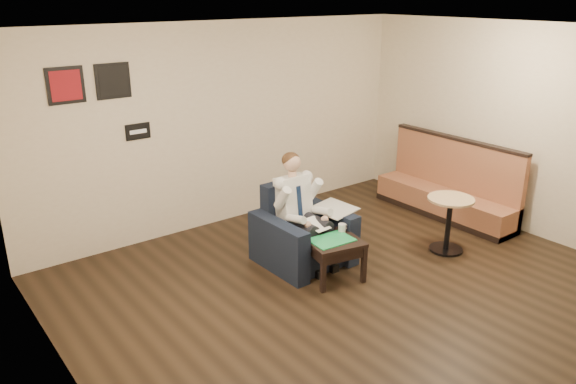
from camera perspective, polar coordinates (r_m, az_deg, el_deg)
ground at (r=6.22m, az=9.11°, el=-11.04°), size 6.00×6.00×0.00m
wall_back at (r=7.90m, az=-6.25°, el=6.80°), size 6.00×0.02×2.80m
wall_left at (r=4.12m, az=-20.28°, el=-6.85°), size 0.02×6.00×2.80m
wall_right at (r=8.03m, az=24.77°, el=5.31°), size 0.02×6.00×2.80m
ceiling at (r=5.36m, az=10.78°, el=15.61°), size 6.00×6.00×0.02m
seating_sign at (r=7.29m, az=-15.01°, el=5.96°), size 0.32×0.02×0.20m
art_print_left at (r=6.92m, az=-21.66°, el=10.03°), size 0.42×0.03×0.42m
art_print_right at (r=7.08m, az=-17.36°, el=10.72°), size 0.42×0.03×0.42m
armchair at (r=6.80m, az=1.62°, el=-3.53°), size 0.99×0.99×0.94m
seated_man at (r=6.64m, az=2.31°, el=-2.49°), size 0.63×0.93×1.29m
lap_papers at (r=6.60m, az=2.88°, el=-3.28°), size 0.24×0.32×0.01m
newspaper at (r=6.90m, az=4.69°, el=-1.69°), size 0.44×0.54×0.01m
side_table at (r=6.55m, az=4.52°, el=-6.71°), size 0.70×0.70×0.48m
green_folder at (r=6.42m, az=4.42°, el=-4.86°), size 0.51×0.38×0.01m
coffee_mug at (r=6.62m, az=5.50°, el=-3.66°), size 0.10×0.10×0.10m
smartphone at (r=6.61m, az=4.25°, el=-4.11°), size 0.17×0.13×0.01m
banquette at (r=8.51m, az=15.78°, el=1.29°), size 0.53×2.22×1.13m
cafe_table at (r=7.42m, az=15.97°, el=-3.19°), size 0.66×0.66×0.72m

